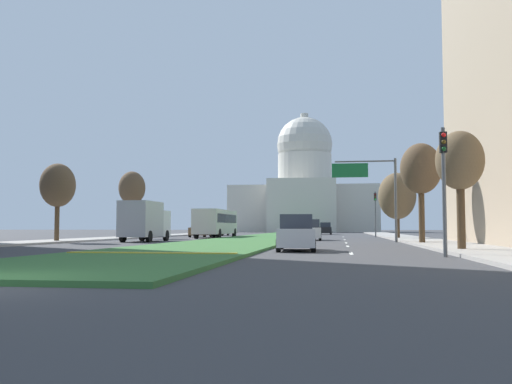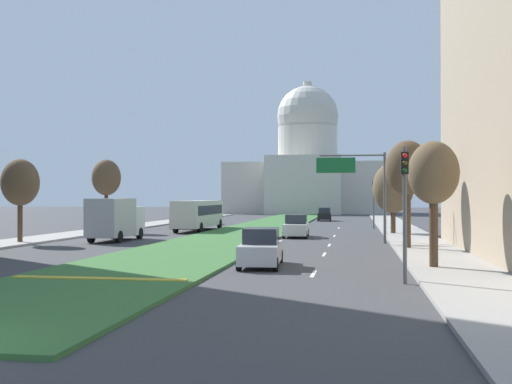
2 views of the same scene
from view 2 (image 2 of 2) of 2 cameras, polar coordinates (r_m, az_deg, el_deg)
name	(u,v)px [view 2 (image 2 of 2)]	position (r m, az deg, el deg)	size (l,w,h in m)	color
ground_plane	(268,226)	(70.57, 1.12, -3.15)	(260.00, 260.00, 0.00)	#3D3D3F
grass_median	(260,228)	(64.82, 0.40, -3.32)	(7.77, 104.73, 0.14)	#386B33
median_curb_nose	(99,278)	(25.03, -14.23, -7.67)	(6.99, 0.50, 0.04)	gold
lane_dashes_right	(331,243)	(45.28, 6.85, -4.64)	(0.16, 42.40, 0.01)	silver
sidewalk_left	(109,230)	(63.01, -13.30, -3.39)	(4.00, 104.73, 0.15)	#9E9991
sidewalk_right	(404,232)	(58.41, 13.42, -3.62)	(4.00, 104.73, 0.15)	#9E9991
capitol_building	(307,168)	(127.77, 4.72, 2.16)	(32.38, 22.48, 27.07)	beige
traffic_light_near_right	(405,197)	(24.29, 13.48, -0.44)	(0.28, 0.35, 5.20)	#515456
traffic_light_far_right	(374,197)	(66.11, 10.74, -0.45)	(0.28, 0.35, 5.20)	#515456
overhead_guide_sign	(360,179)	(45.17, 9.49, 1.20)	(4.97, 0.20, 6.50)	#515456
street_tree_right_near	(434,175)	(29.33, 15.97, 1.54)	(2.29, 2.29, 5.85)	#4C3823
street_tree_left_mid	(20,183)	(46.92, -20.81, 0.78)	(2.65, 2.65, 6.00)	#4C3823
street_tree_right_mid	(408,169)	(40.03, 13.72, 2.06)	(2.75, 2.75, 6.85)	#4C3823
street_tree_left_far	(106,178)	(59.91, -13.56, 1.24)	(2.70, 2.70, 6.82)	#4C3823
street_tree_right_far	(393,188)	(55.82, 12.45, 0.37)	(3.56, 3.56, 6.36)	#4C3823
sedan_lead_stopped	(261,249)	(29.70, 0.46, -5.22)	(2.12, 4.68, 1.82)	#BCBCC1
sedan_midblock	(296,227)	(51.23, 3.70, -3.20)	(2.13, 4.69, 1.85)	silver
sedan_distant	(183,220)	(66.03, -6.68, -2.60)	(1.94, 4.23, 1.81)	brown
sedan_far_horizon	(206,217)	(76.34, -4.57, -2.33)	(1.97, 4.27, 1.76)	maroon
sedan_very_far	(324,215)	(86.44, 6.29, -2.09)	(1.95, 4.26, 1.82)	black
box_truck_delivery	(115,219)	(47.87, -12.76, -2.40)	(2.40, 6.40, 3.20)	silver
city_bus	(199,213)	(61.07, -5.29, -1.90)	(2.62, 11.00, 2.95)	beige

